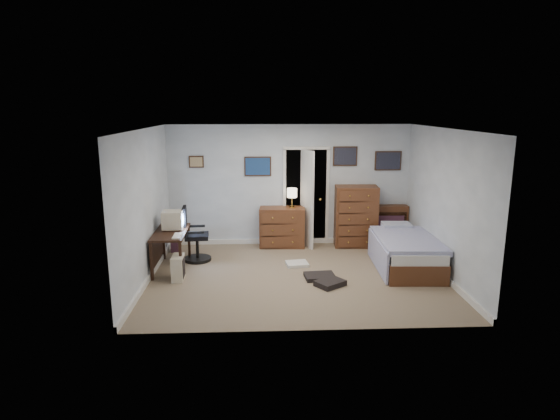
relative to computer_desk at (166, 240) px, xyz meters
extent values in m
cube|color=gray|center=(2.28, -0.48, -0.54)|extent=(5.00, 4.00, 0.02)
cube|color=black|center=(0.08, 0.00, 0.14)|extent=(0.58, 1.21, 0.04)
cube|color=black|center=(-0.15, -0.57, -0.21)|extent=(0.05, 0.05, 0.66)
cube|color=black|center=(0.33, -0.56, -0.21)|extent=(0.05, 0.05, 0.66)
cube|color=black|center=(-0.17, 0.56, -0.21)|extent=(0.05, 0.05, 0.66)
cube|color=black|center=(0.31, 0.57, -0.21)|extent=(0.05, 0.05, 0.66)
cube|color=black|center=(-0.18, 0.00, -0.16)|extent=(0.05, 1.11, 0.46)
cube|color=beige|center=(0.10, 0.15, 0.34)|extent=(0.36, 0.34, 0.31)
cube|color=#8CB2F2|center=(0.28, 0.16, 0.34)|extent=(0.01, 0.26, 0.20)
cube|color=beige|center=(0.10, 0.15, 0.17)|extent=(0.24, 0.24, 0.02)
cube|color=beige|center=(0.26, -0.35, 0.17)|extent=(0.15, 0.37, 0.02)
cube|color=beige|center=(0.28, -0.55, -0.33)|extent=(0.19, 0.39, 0.42)
cube|color=black|center=(0.38, -0.55, -0.33)|extent=(0.01, 0.28, 0.32)
cylinder|color=black|center=(0.48, 0.44, -0.50)|extent=(0.54, 0.54, 0.06)
cylinder|color=black|center=(0.48, 0.44, -0.29)|extent=(0.06, 0.06, 0.39)
cube|color=black|center=(0.48, 0.44, -0.06)|extent=(0.46, 0.46, 0.08)
cube|color=black|center=(0.27, 0.42, 0.24)|extent=(0.09, 0.39, 0.53)
cube|color=black|center=(0.50, 0.20, 0.08)|extent=(0.29, 0.07, 0.04)
cube|color=black|center=(0.46, 0.67, 0.08)|extent=(0.29, 0.07, 0.04)
cube|color=maroon|center=(-0.04, 1.01, -0.14)|extent=(0.16, 0.16, 0.79)
cube|color=brown|center=(2.13, 1.30, -0.12)|extent=(0.95, 0.52, 0.82)
cylinder|color=gold|center=(2.33, 1.30, 0.30)|extent=(0.13, 0.13, 0.02)
cylinder|color=gold|center=(2.33, 1.30, 0.42)|extent=(0.03, 0.03, 0.25)
cylinder|color=beige|center=(2.33, 1.30, 0.60)|extent=(0.22, 0.22, 0.18)
cube|color=black|center=(2.63, 1.82, 0.47)|extent=(0.90, 0.60, 2.00)
cube|color=white|center=(2.18, 1.49, 0.47)|extent=(0.06, 0.05, 2.00)
cube|color=white|center=(3.08, 1.49, 0.47)|extent=(0.06, 0.05, 2.00)
cube|color=white|center=(2.63, 1.49, 1.49)|extent=(0.96, 0.05, 0.06)
cube|color=white|center=(2.59, 1.38, 0.47)|extent=(0.31, 0.77, 2.00)
sphere|color=gold|center=(2.90, 1.23, 0.47)|extent=(0.06, 0.06, 0.06)
cube|color=brown|center=(3.65, 1.27, 0.10)|extent=(0.89, 0.56, 1.26)
cube|color=brown|center=(4.31, 1.40, -0.12)|extent=(0.92, 0.24, 0.83)
cube|color=black|center=(4.31, 1.33, 0.04)|extent=(0.84, 0.10, 0.28)
cube|color=maroon|center=(4.31, 1.33, 0.00)|extent=(0.74, 0.12, 0.20)
cube|color=brown|center=(4.28, -0.09, -0.36)|extent=(1.06, 1.99, 0.34)
cube|color=white|center=(4.28, -0.09, -0.11)|extent=(1.02, 1.95, 0.17)
cube|color=#5D5EAD|center=(4.28, -0.19, 0.00)|extent=(1.11, 1.70, 0.10)
cube|color=#5D5EAD|center=(3.76, -0.16, -0.26)|extent=(0.12, 1.65, 0.52)
cube|color=#6B78AC|center=(4.32, 0.63, 0.04)|extent=(0.55, 0.39, 0.13)
cube|color=#331E11|center=(0.38, 1.50, 1.22)|extent=(0.30, 0.03, 0.24)
cube|color=#9E8B56|center=(0.38, 1.48, 1.22)|extent=(0.25, 0.01, 0.19)
cube|color=#331E11|center=(1.63, 1.50, 1.12)|extent=(0.55, 0.03, 0.40)
cube|color=navy|center=(1.63, 1.48, 1.12)|extent=(0.50, 0.01, 0.35)
cube|color=#331E11|center=(3.43, 1.50, 1.32)|extent=(0.50, 0.03, 0.40)
cube|color=black|center=(3.43, 1.48, 1.32)|extent=(0.45, 0.01, 0.35)
cube|color=#331E11|center=(4.33, 1.50, 1.22)|extent=(0.55, 0.03, 0.40)
cube|color=black|center=(4.33, 1.48, 1.22)|extent=(0.50, 0.01, 0.35)
cube|color=black|center=(2.80, -0.95, -0.49)|extent=(0.56, 0.53, 0.09)
cube|color=black|center=(2.67, -0.61, -0.50)|extent=(0.53, 0.43, 0.07)
cube|color=silver|center=(2.34, 0.07, -0.51)|extent=(0.43, 0.38, 0.06)
camera|label=1|loc=(1.66, -8.06, 2.32)|focal=30.00mm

